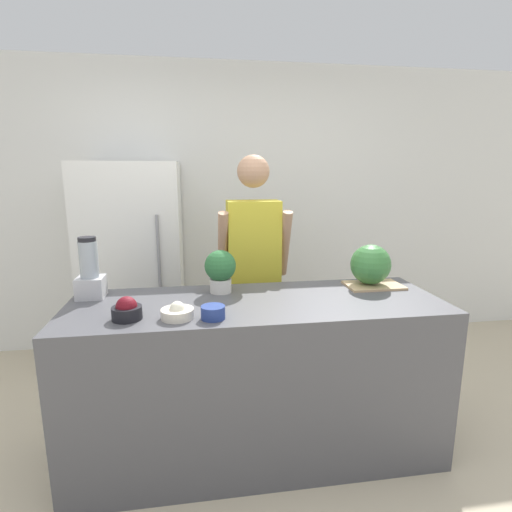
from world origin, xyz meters
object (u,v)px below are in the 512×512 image
object	(u,v)px
refrigerator	(135,266)
bowl_cherries	(127,310)
person	(253,272)
watermelon	(371,264)
potted_plant	(220,269)
bowl_cream	(177,312)
bowl_small_blue	(213,312)
blender	(90,273)

from	to	relation	value
refrigerator	bowl_cherries	world-z (taller)	refrigerator
refrigerator	person	size ratio (longest dim) A/B	0.98
watermelon	potted_plant	distance (m)	0.94
bowl_cream	bowl_small_blue	xyz separation A→B (m)	(0.17, -0.03, 0.00)
person	watermelon	xyz separation A→B (m)	(0.67, -0.51, 0.15)
person	blender	distance (m)	1.13
refrigerator	watermelon	size ratio (longest dim) A/B	6.86
bowl_cream	blender	xyz separation A→B (m)	(-0.50, 0.41, 0.11)
bowl_cherries	potted_plant	world-z (taller)	potted_plant
refrigerator	person	bearing A→B (deg)	-32.26
refrigerator	bowl_small_blue	size ratio (longest dim) A/B	14.38
watermelon	potted_plant	size ratio (longest dim) A/B	0.97
bowl_cherries	bowl_cream	world-z (taller)	bowl_cherries
bowl_cherries	blender	size ratio (longest dim) A/B	0.42
bowl_cream	blender	size ratio (longest dim) A/B	0.46
person	potted_plant	xyz separation A→B (m)	(-0.27, -0.50, 0.16)
person	bowl_cherries	bearing A→B (deg)	-130.71
refrigerator	blender	xyz separation A→B (m)	(-0.09, -1.07, 0.21)
bowl_small_blue	potted_plant	xyz separation A→B (m)	(0.07, 0.43, 0.11)
bowl_small_blue	potted_plant	distance (m)	0.45
person	bowl_small_blue	xyz separation A→B (m)	(-0.34, -0.93, 0.05)
bowl_cherries	bowl_small_blue	size ratio (longest dim) A/B	1.23
refrigerator	watermelon	bearing A→B (deg)	-34.38
bowl_cherries	potted_plant	bearing A→B (deg)	38.02
bowl_small_blue	blender	distance (m)	0.82
blender	bowl_cream	bearing A→B (deg)	-39.51
person	blender	world-z (taller)	person
watermelon	bowl_small_blue	xyz separation A→B (m)	(-1.00, -0.43, -0.11)
refrigerator	bowl_cream	world-z (taller)	refrigerator
refrigerator	potted_plant	size ratio (longest dim) A/B	6.69
refrigerator	watermelon	distance (m)	1.94
bowl_small_blue	blender	size ratio (longest dim) A/B	0.34
potted_plant	blender	bearing A→B (deg)	179.07
bowl_small_blue	refrigerator	bearing A→B (deg)	111.21
bowl_cream	blender	world-z (taller)	blender
blender	potted_plant	distance (m)	0.74
watermelon	blender	xyz separation A→B (m)	(-1.68, 0.02, 0.00)
watermelon	bowl_cream	size ratio (longest dim) A/B	1.54
refrigerator	bowl_small_blue	xyz separation A→B (m)	(0.59, -1.52, 0.11)
person	watermelon	size ratio (longest dim) A/B	7.02
bowl_cherries	bowl_small_blue	xyz separation A→B (m)	(0.42, -0.06, -0.01)
refrigerator	bowl_cream	bearing A→B (deg)	-74.36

